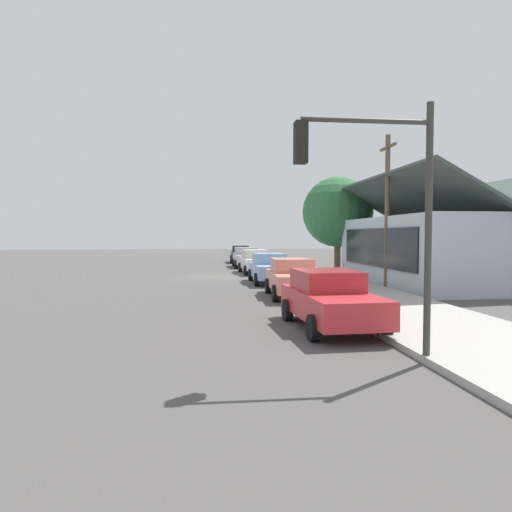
{
  "coord_description": "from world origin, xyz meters",
  "views": [
    {
      "loc": [
        28.44,
        -0.89,
        2.58
      ],
      "look_at": [
        -1.32,
        2.57,
        1.24
      ],
      "focal_mm": 32.65,
      "sensor_mm": 36.0,
      "label": 1
    }
  ],
  "objects_px": {
    "car_silver": "(246,257)",
    "utility_pole_wooden": "(387,208)",
    "car_coral": "(293,277)",
    "shade_tree": "(338,212)",
    "car_skyblue": "(270,268)",
    "fire_hydrant_red": "(322,284)",
    "car_cherry": "(330,299)",
    "car_charcoal": "(241,254)",
    "traffic_light_main": "(377,189)",
    "car_ivory": "(256,261)"
  },
  "relations": [
    {
      "from": "shade_tree",
      "to": "fire_hydrant_red",
      "type": "distance_m",
      "value": 12.9
    },
    {
      "from": "traffic_light_main",
      "to": "utility_pole_wooden",
      "type": "distance_m",
      "value": 14.43
    },
    {
      "from": "shade_tree",
      "to": "utility_pole_wooden",
      "type": "xyz_separation_m",
      "value": [
        8.92,
        -0.15,
        -0.23
      ]
    },
    {
      "from": "fire_hydrant_red",
      "to": "car_cherry",
      "type": "bearing_deg",
      "value": -12.83
    },
    {
      "from": "car_coral",
      "to": "car_cherry",
      "type": "distance_m",
      "value": 6.66
    },
    {
      "from": "car_ivory",
      "to": "car_skyblue",
      "type": "xyz_separation_m",
      "value": [
        6.39,
        -0.0,
        -0.0
      ]
    },
    {
      "from": "car_cherry",
      "to": "traffic_light_main",
      "type": "height_order",
      "value": "traffic_light_main"
    },
    {
      "from": "utility_pole_wooden",
      "to": "fire_hydrant_red",
      "type": "relative_size",
      "value": 10.56
    },
    {
      "from": "car_silver",
      "to": "traffic_light_main",
      "type": "xyz_separation_m",
      "value": [
        28.61,
        -0.11,
        2.68
      ]
    },
    {
      "from": "car_charcoal",
      "to": "fire_hydrant_red",
      "type": "height_order",
      "value": "car_charcoal"
    },
    {
      "from": "car_ivory",
      "to": "fire_hydrant_red",
      "type": "relative_size",
      "value": 6.89
    },
    {
      "from": "shade_tree",
      "to": "car_ivory",
      "type": "bearing_deg",
      "value": -92.49
    },
    {
      "from": "car_coral",
      "to": "car_charcoal",
      "type": "bearing_deg",
      "value": -177.68
    },
    {
      "from": "utility_pole_wooden",
      "to": "traffic_light_main",
      "type": "bearing_deg",
      "value": -23.1
    },
    {
      "from": "utility_pole_wooden",
      "to": "fire_hydrant_red",
      "type": "distance_m",
      "value": 5.93
    },
    {
      "from": "car_silver",
      "to": "car_skyblue",
      "type": "height_order",
      "value": "same"
    },
    {
      "from": "car_coral",
      "to": "car_cherry",
      "type": "xyz_separation_m",
      "value": [
        6.65,
        -0.26,
        0.0
      ]
    },
    {
      "from": "car_skyblue",
      "to": "fire_hydrant_red",
      "type": "relative_size",
      "value": 6.42
    },
    {
      "from": "car_ivory",
      "to": "car_cherry",
      "type": "xyz_separation_m",
      "value": [
        18.78,
        -0.14,
        -0.0
      ]
    },
    {
      "from": "car_charcoal",
      "to": "car_silver",
      "type": "xyz_separation_m",
      "value": [
        6.56,
        -0.11,
        0.0
      ]
    },
    {
      "from": "traffic_light_main",
      "to": "fire_hydrant_red",
      "type": "bearing_deg",
      "value": 171.06
    },
    {
      "from": "car_coral",
      "to": "car_silver",
      "type": "bearing_deg",
      "value": -177.24
    },
    {
      "from": "traffic_light_main",
      "to": "fire_hydrant_red",
      "type": "relative_size",
      "value": 7.32
    },
    {
      "from": "car_silver",
      "to": "traffic_light_main",
      "type": "height_order",
      "value": "traffic_light_main"
    },
    {
      "from": "car_skyblue",
      "to": "utility_pole_wooden",
      "type": "relative_size",
      "value": 0.61
    },
    {
      "from": "shade_tree",
      "to": "traffic_light_main",
      "type": "relative_size",
      "value": 1.27
    },
    {
      "from": "car_skyblue",
      "to": "traffic_light_main",
      "type": "bearing_deg",
      "value": -1.25
    },
    {
      "from": "car_ivory",
      "to": "car_cherry",
      "type": "height_order",
      "value": "same"
    },
    {
      "from": "car_skyblue",
      "to": "car_coral",
      "type": "xyz_separation_m",
      "value": [
        5.73,
        0.13,
        -0.0
      ]
    },
    {
      "from": "traffic_light_main",
      "to": "car_silver",
      "type": "bearing_deg",
      "value": 179.78
    },
    {
      "from": "utility_pole_wooden",
      "to": "fire_hydrant_red",
      "type": "bearing_deg",
      "value": -55.78
    },
    {
      "from": "car_silver",
      "to": "utility_pole_wooden",
      "type": "bearing_deg",
      "value": 20.16
    },
    {
      "from": "shade_tree",
      "to": "traffic_light_main",
      "type": "bearing_deg",
      "value": -14.68
    },
    {
      "from": "car_skyblue",
      "to": "car_coral",
      "type": "relative_size",
      "value": 1.03
    },
    {
      "from": "car_silver",
      "to": "shade_tree",
      "type": "xyz_separation_m",
      "value": [
        6.41,
        5.7,
        3.35
      ]
    },
    {
      "from": "car_silver",
      "to": "shade_tree",
      "type": "relative_size",
      "value": 0.68
    },
    {
      "from": "car_cherry",
      "to": "utility_pole_wooden",
      "type": "bearing_deg",
      "value": 147.23
    },
    {
      "from": "car_charcoal",
      "to": "traffic_light_main",
      "type": "height_order",
      "value": "traffic_light_main"
    },
    {
      "from": "car_ivory",
      "to": "utility_pole_wooden",
      "type": "bearing_deg",
      "value": 28.39
    },
    {
      "from": "car_coral",
      "to": "shade_tree",
      "type": "xyz_separation_m",
      "value": [
        -11.88,
        5.46,
        3.35
      ]
    },
    {
      "from": "car_ivory",
      "to": "shade_tree",
      "type": "distance_m",
      "value": 6.51
    },
    {
      "from": "car_silver",
      "to": "utility_pole_wooden",
      "type": "xyz_separation_m",
      "value": [
        15.34,
        5.55,
        3.11
      ]
    },
    {
      "from": "car_silver",
      "to": "car_charcoal",
      "type": "bearing_deg",
      "value": 179.34
    },
    {
      "from": "shade_tree",
      "to": "fire_hydrant_red",
      "type": "bearing_deg",
      "value": -19.63
    },
    {
      "from": "car_charcoal",
      "to": "car_ivory",
      "type": "height_order",
      "value": "same"
    },
    {
      "from": "car_cherry",
      "to": "fire_hydrant_red",
      "type": "bearing_deg",
      "value": 164.5
    },
    {
      "from": "car_ivory",
      "to": "car_cherry",
      "type": "bearing_deg",
      "value": -2.67
    },
    {
      "from": "car_skyblue",
      "to": "traffic_light_main",
      "type": "distance_m",
      "value": 16.26
    },
    {
      "from": "utility_pole_wooden",
      "to": "car_skyblue",
      "type": "bearing_deg",
      "value": -117.05
    },
    {
      "from": "car_ivory",
      "to": "car_coral",
      "type": "relative_size",
      "value": 1.11
    }
  ]
}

